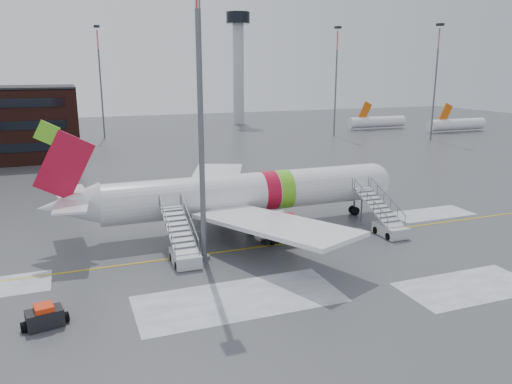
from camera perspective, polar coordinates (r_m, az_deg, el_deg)
name	(u,v)px	position (r m, az deg, el deg)	size (l,w,h in m)	color
ground	(266,242)	(45.22, 1.17, -5.73)	(260.00, 260.00, 0.00)	#494C4F
airliner	(239,194)	(48.21, -1.90, -0.23)	(35.03, 32.97, 11.18)	white
airstair_fwd	(386,223)	(48.76, 14.63, -3.40)	(2.05, 7.70, 3.48)	silver
airstair_aft	(183,248)	(41.05, -8.36, -6.38)	(2.05, 7.70, 3.48)	silver
pushback_tug	(276,234)	(45.19, 2.32, -4.76)	(3.03, 2.37, 1.67)	black
baggage_tractor	(45,318)	(33.56, -22.99, -13.07)	(2.83, 1.64, 1.42)	black
light_mast_near	(200,102)	(38.77, -6.40, 10.20)	(1.20, 1.20, 24.58)	#595B60
control_tower	(238,55)	(142.15, -2.03, 15.36)	(6.40, 6.40, 30.00)	#B2B5BA
light_mast_far_ne	(336,75)	(116.87, 9.15, 13.10)	(1.20, 1.20, 24.25)	#595B60
light_mast_far_n	(100,75)	(117.73, -17.39, 12.66)	(1.20, 1.20, 24.25)	#595B60
light_mast_far_e	(436,75)	(114.57, 19.87, 12.45)	(1.20, 1.20, 24.25)	#595B60
distant_aircraft	(402,131)	(130.76, 16.34, 6.71)	(35.00, 18.00, 8.00)	#D8590C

